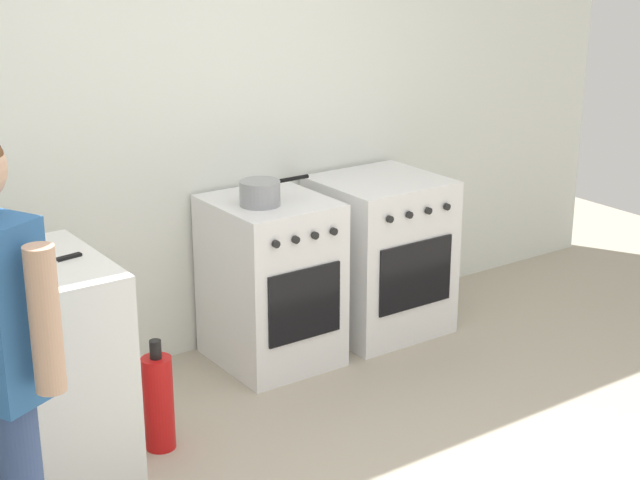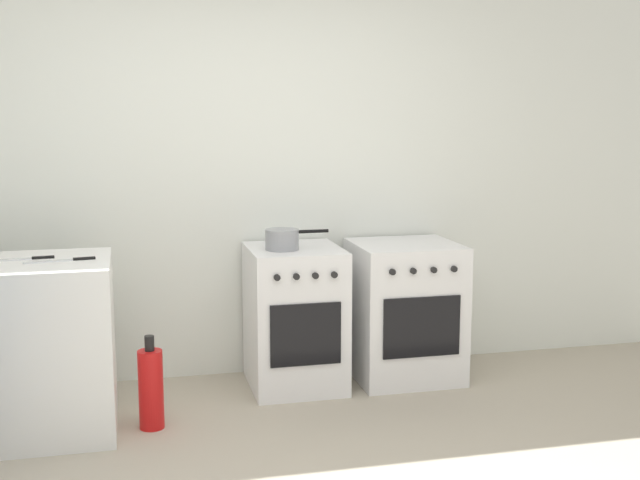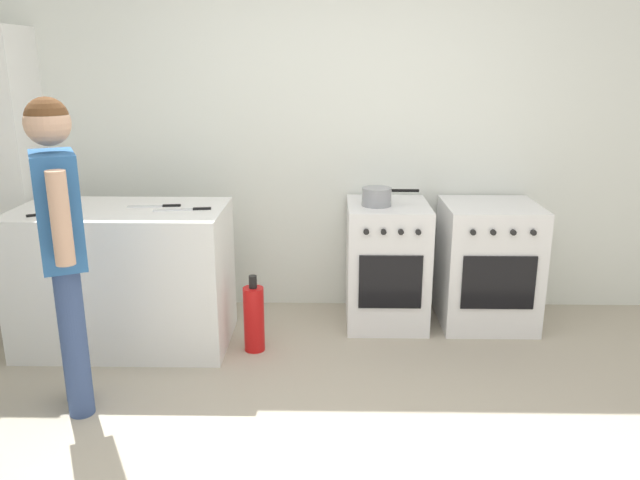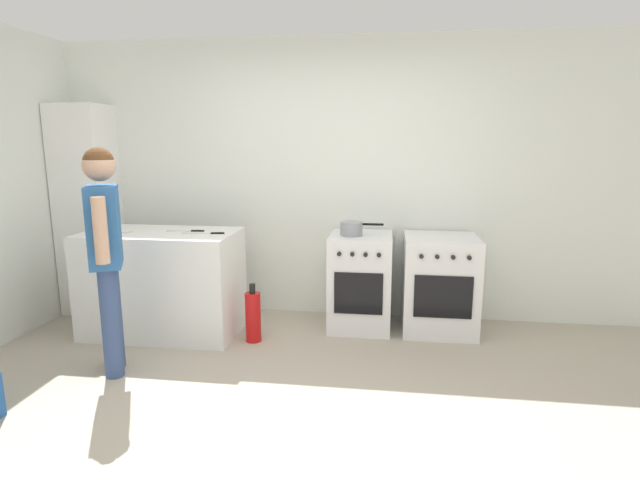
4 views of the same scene
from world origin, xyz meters
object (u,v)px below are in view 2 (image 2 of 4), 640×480
Objects in this scene: oven_right at (405,310)px; fire_extinguisher at (151,388)px; knife_bread at (63,260)px; knife_carving at (23,259)px; oven_left at (295,317)px; pot at (282,239)px.

fire_extinguisher is at bearing -163.04° from oven_right.
knife_carving is (-0.20, 0.09, 0.00)m from knife_bread.
oven_left is 1.00× the size of oven_right.
pot is (-0.08, -0.05, 0.48)m from oven_left.
pot is (-0.78, -0.05, 0.48)m from oven_right.
pot is 1.43m from knife_carving.
knife_carving is at bearing 165.91° from fire_extinguisher.
pot reaches higher than knife_bread.
knife_carving is at bearing -168.91° from pot.
knife_carving is at bearing -171.53° from oven_right.
oven_left is 1.59m from knife_carving.
knife_carving is at bearing -167.64° from oven_left.
pot is 1.14× the size of knife_carving.
oven_right is at bearing 11.73° from knife_bread.
pot is at bearing 16.73° from knife_bread.
pot is 1.07× the size of knife_bread.
fire_extinguisher is (0.61, -0.15, -0.69)m from knife_carving.
oven_right is 2.42× the size of knife_bread.
oven_right is at bearing 16.96° from fire_extinguisher.
knife_bread is at bearing -168.27° from oven_right.
oven_right is 1.65m from fire_extinguisher.
knife_carving is (-1.48, -0.32, 0.48)m from oven_left.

